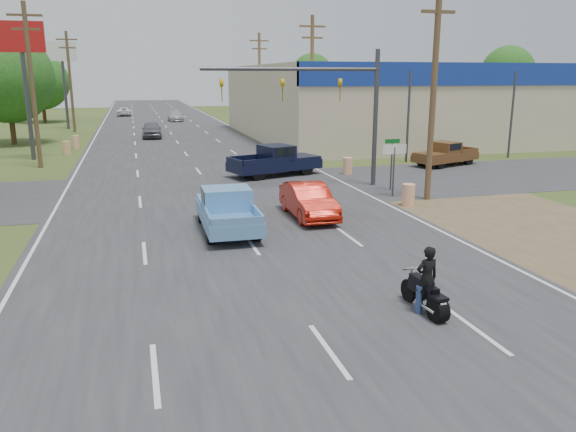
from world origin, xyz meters
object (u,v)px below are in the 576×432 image
object	(u,v)px
rider	(427,282)
distant_car_grey	(152,130)
distant_car_silver	(175,116)
motorcycle	(427,297)
red_convertible	(309,201)
blue_pickup	(227,209)
distant_car_white	(124,112)
navy_pickup	(277,160)
brown_pickup	(444,154)

from	to	relation	value
rider	distant_car_grey	distance (m)	43.24
distant_car_silver	motorcycle	bearing A→B (deg)	-89.94
red_convertible	blue_pickup	xyz separation A→B (m)	(-3.56, -1.09, 0.13)
motorcycle	blue_pickup	bearing A→B (deg)	107.03
rider	distant_car_grey	xyz separation A→B (m)	(-4.94, 42.95, -0.07)
distant_car_white	distant_car_silver	bearing A→B (deg)	117.81
navy_pickup	distant_car_white	distance (m)	55.30
red_convertible	navy_pickup	bearing A→B (deg)	83.49
brown_pickup	distant_car_white	size ratio (longest dim) A/B	1.16
red_convertible	blue_pickup	world-z (taller)	blue_pickup
rider	motorcycle	bearing A→B (deg)	90.00
blue_pickup	distant_car_grey	world-z (taller)	blue_pickup
motorcycle	distant_car_silver	size ratio (longest dim) A/B	0.44
navy_pickup	distant_car_grey	distance (m)	23.80
navy_pickup	motorcycle	bearing A→B (deg)	-20.88
navy_pickup	distant_car_silver	bearing A→B (deg)	166.31
red_convertible	distant_car_grey	world-z (taller)	distant_car_grey
navy_pickup	distant_car_white	size ratio (longest dim) A/B	1.33
red_convertible	blue_pickup	size ratio (longest dim) A/B	0.85
red_convertible	motorcycle	world-z (taller)	red_convertible
navy_pickup	distant_car_silver	xyz separation A→B (m)	(-2.57, 42.84, -0.27)
red_convertible	rider	size ratio (longest dim) A/B	2.61
brown_pickup	distant_car_silver	distance (m)	44.37
motorcycle	distant_car_white	size ratio (longest dim) A/B	0.45
rider	distant_car_white	distance (m)	74.95
blue_pickup	distant_car_silver	distance (m)	54.01
motorcycle	distant_car_silver	bearing A→B (deg)	86.99
distant_car_grey	distant_car_silver	world-z (taller)	distant_car_grey
brown_pickup	navy_pickup	bearing A→B (deg)	72.89
blue_pickup	rider	bearing A→B (deg)	-67.64
brown_pickup	distant_car_grey	bearing A→B (deg)	17.71
distant_car_silver	distant_car_white	world-z (taller)	distant_car_silver
blue_pickup	brown_pickup	world-z (taller)	blue_pickup
rider	distant_car_silver	distance (m)	62.84
rider	distant_car_grey	bearing A→B (deg)	-87.59
rider	brown_pickup	xyz separation A→B (m)	(12.72, 20.72, -0.03)
motorcycle	rider	distance (m)	0.38
motorcycle	distant_car_white	bearing A→B (deg)	91.75
rider	distant_car_silver	size ratio (longest dim) A/B	0.37
distant_car_grey	distant_car_white	bearing A→B (deg)	96.81
motorcycle	blue_pickup	xyz separation A→B (m)	(-3.45, 8.90, 0.40)
distant_car_grey	navy_pickup	bearing A→B (deg)	-72.94
rider	red_convertible	bearing A→B (deg)	-94.79
blue_pickup	navy_pickup	world-z (taller)	navy_pickup
distant_car_white	distant_car_grey	bearing A→B (deg)	93.96
distant_car_silver	blue_pickup	bearing A→B (deg)	-93.41
distant_car_grey	distant_car_silver	bearing A→B (deg)	81.29
rider	blue_pickup	xyz separation A→B (m)	(-3.45, 8.86, 0.02)
navy_pickup	distant_car_white	xyz separation A→B (m)	(-9.02, 54.56, -0.30)
blue_pickup	motorcycle	bearing A→B (deg)	-67.71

